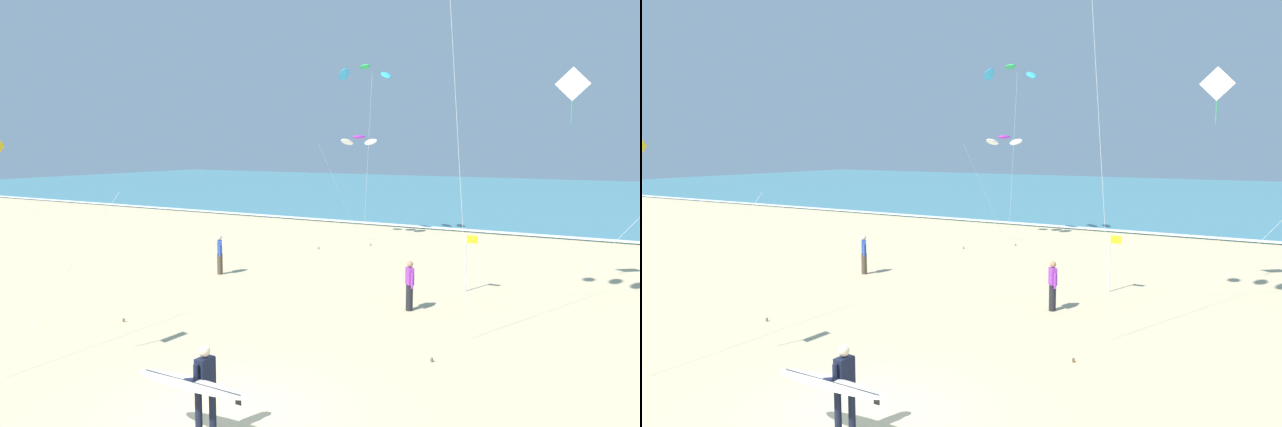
{
  "view_description": "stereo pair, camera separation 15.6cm",
  "coord_description": "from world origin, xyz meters",
  "views": [
    {
      "loc": [
        7.58,
        -9.09,
        5.25
      ],
      "look_at": [
        -0.66,
        4.68,
        3.44
      ],
      "focal_mm": 34.78,
      "sensor_mm": 36.0,
      "label": 1
    },
    {
      "loc": [
        7.71,
        -9.01,
        5.25
      ],
      "look_at": [
        -0.66,
        4.68,
        3.44
      ],
      "focal_mm": 34.78,
      "sensor_mm": 36.0,
      "label": 2
    }
  ],
  "objects": [
    {
      "name": "kite_arc_violet_mid",
      "position": [
        -8.26,
        21.56,
        5.44
      ],
      "size": [
        2.11,
        4.83,
        5.74
      ],
      "color": "white",
      "rests_on": "ground"
    },
    {
      "name": "bystander_purple_top",
      "position": [
        0.18,
        8.79,
        0.81
      ],
      "size": [
        0.37,
        0.38,
        1.59
      ],
      "color": "black",
      "rests_on": "ground"
    },
    {
      "name": "ground_plane",
      "position": [
        0.0,
        0.0,
        0.0
      ],
      "size": [
        160.0,
        160.0,
        0.0
      ],
      "primitive_type": "plane",
      "color": "#CCB789"
    },
    {
      "name": "lifeguard_flag",
      "position": [
        0.94,
        12.2,
        1.27
      ],
      "size": [
        0.44,
        0.05,
        2.1
      ],
      "color": "silver",
      "rests_on": "ground"
    },
    {
      "name": "surfer_lead",
      "position": [
        0.37,
        -1.21,
        1.05
      ],
      "size": [
        2.52,
        0.91,
        1.71
      ],
      "color": "black",
      "rests_on": "ground"
    },
    {
      "name": "ocean_water",
      "position": [
        0.0,
        56.95,
        0.04
      ],
      "size": [
        160.0,
        60.0,
        0.08
      ],
      "primitive_type": "cube",
      "color": "teal",
      "rests_on": "ground"
    },
    {
      "name": "kite_arc_emerald_high",
      "position": [
        -7.64,
        21.04,
        9.05
      ],
      "size": [
        3.09,
        3.0,
        9.45
      ],
      "color": "#2D99DB",
      "rests_on": "ground"
    },
    {
      "name": "kite_diamond_ivory_far",
      "position": [
        4.18,
        13.46,
        6.96
      ],
      "size": [
        5.3,
        1.13,
        7.83
      ],
      "color": "white",
      "rests_on": "ground"
    },
    {
      "name": "shoreline_foam",
      "position": [
        0.0,
        27.25,
        0.09
      ],
      "size": [
        160.0,
        0.88,
        0.01
      ],
      "primitive_type": "cube",
      "color": "white",
      "rests_on": "ocean_water"
    },
    {
      "name": "bystander_blue_top",
      "position": [
        -8.56,
        9.99,
        0.81
      ],
      "size": [
        0.36,
        0.39,
        1.59
      ],
      "color": "#4C3D2D",
      "rests_on": "ground"
    }
  ]
}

